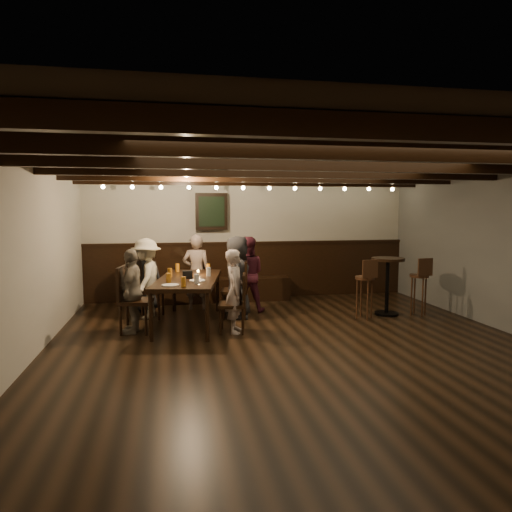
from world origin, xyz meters
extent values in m
plane|color=black|center=(0.00, 0.00, 0.00)|extent=(7.00, 7.00, 0.00)
plane|color=black|center=(0.00, 0.00, 2.40)|extent=(7.00, 7.00, 0.00)
plane|color=beige|center=(0.00, 3.50, 1.20)|extent=(6.50, 0.00, 6.50)
plane|color=beige|center=(-3.25, 0.00, 1.20)|extent=(0.00, 7.00, 7.00)
cube|color=black|center=(0.00, 3.46, 0.55)|extent=(6.50, 0.08, 1.10)
cube|color=black|center=(-0.80, 3.20, 0.23)|extent=(3.00, 0.45, 0.45)
cube|color=black|center=(-0.80, 3.40, 1.75)|extent=(0.62, 0.12, 0.72)
cube|color=black|center=(-0.80, 3.33, 1.75)|extent=(0.50, 0.02, 0.58)
cube|color=black|center=(0.00, -2.90, 2.31)|extent=(6.50, 0.10, 0.16)
cube|color=black|center=(0.00, -1.74, 2.31)|extent=(6.50, 0.10, 0.16)
cube|color=black|center=(0.00, -0.58, 2.31)|extent=(6.50, 0.10, 0.16)
cube|color=black|center=(0.00, 0.58, 2.31)|extent=(6.50, 0.10, 0.16)
cube|color=black|center=(0.00, 1.74, 2.31)|extent=(6.50, 0.10, 0.16)
cube|color=black|center=(0.00, 2.90, 2.31)|extent=(6.50, 0.10, 0.16)
sphere|color=#FFE099|center=(-2.75, 2.88, 2.19)|extent=(0.07, 0.07, 0.07)
sphere|color=#FFE099|center=(-1.38, 2.88, 2.19)|extent=(0.07, 0.07, 0.07)
sphere|color=#FFE099|center=(0.00, 2.88, 2.19)|extent=(0.07, 0.07, 0.07)
sphere|color=#FFE099|center=(1.38, 2.88, 2.19)|extent=(0.07, 0.07, 0.07)
sphere|color=#FFE099|center=(2.75, 2.88, 2.19)|extent=(0.07, 0.07, 0.07)
cube|color=black|center=(-1.34, 1.49, 0.71)|extent=(1.22, 2.09, 0.06)
cylinder|color=black|center=(-1.89, 0.65, 0.34)|extent=(0.06, 0.06, 0.68)
cylinder|color=black|center=(-1.56, 2.46, 0.34)|extent=(0.06, 0.06, 0.68)
cylinder|color=black|center=(-1.13, 0.51, 0.34)|extent=(0.06, 0.06, 0.68)
cylinder|color=black|center=(-0.80, 2.33, 0.34)|extent=(0.06, 0.06, 0.68)
cube|color=black|center=(-1.95, 2.06, 0.45)|extent=(0.51, 0.51, 0.05)
cube|color=black|center=(-2.15, 2.09, 0.72)|extent=(0.12, 0.44, 0.48)
cube|color=black|center=(-2.11, 1.17, 0.46)|extent=(0.52, 0.52, 0.05)
cube|color=black|center=(-2.31, 1.21, 0.73)|extent=(0.12, 0.45, 0.49)
cube|color=black|center=(-0.57, 1.81, 0.45)|extent=(0.50, 0.50, 0.05)
cube|color=black|center=(-0.38, 1.77, 0.71)|extent=(0.12, 0.43, 0.47)
cube|color=black|center=(-0.74, 0.92, 0.41)|extent=(0.46, 0.46, 0.05)
cube|color=black|center=(-0.56, 0.89, 0.65)|extent=(0.11, 0.39, 0.43)
imported|color=black|center=(-2.07, 2.53, 0.63)|extent=(0.68, 0.50, 1.26)
imported|color=slate|center=(-1.16, 2.52, 0.68)|extent=(0.54, 0.41, 1.36)
imported|color=#5A1F2E|center=(-0.30, 2.21, 0.66)|extent=(0.72, 0.61, 1.32)
imported|color=#B8B29C|center=(-2.00, 2.06, 0.66)|extent=(0.64, 0.93, 1.33)
imported|color=gray|center=(-2.16, 1.18, 0.62)|extent=(0.42, 0.76, 1.23)
imported|color=#242426|center=(-0.53, 1.80, 0.68)|extent=(0.54, 0.73, 1.36)
imported|color=#BBA69E|center=(-0.69, 0.91, 0.61)|extent=(0.37, 0.49, 1.22)
cylinder|color=#BF7219|center=(-1.49, 2.23, 0.81)|extent=(0.07, 0.07, 0.14)
cylinder|color=#BF7219|center=(-0.98, 2.08, 0.81)|extent=(0.07, 0.07, 0.14)
cylinder|color=#BF7219|center=(-1.62, 1.64, 0.81)|extent=(0.07, 0.07, 0.14)
cylinder|color=silver|center=(-1.01, 1.63, 0.81)|extent=(0.07, 0.07, 0.14)
cylinder|color=#BF7219|center=(-1.64, 1.08, 0.81)|extent=(0.07, 0.07, 0.14)
cylinder|color=silver|center=(-1.25, 0.91, 0.81)|extent=(0.07, 0.07, 0.14)
cylinder|color=#BF7219|center=(-1.44, 0.69, 0.81)|extent=(0.07, 0.07, 0.14)
cylinder|color=white|center=(-1.62, 0.83, 0.74)|extent=(0.24, 0.24, 0.01)
cylinder|color=white|center=(-1.22, 1.16, 0.74)|extent=(0.24, 0.24, 0.01)
cube|color=black|center=(-1.35, 1.44, 0.80)|extent=(0.15, 0.10, 0.12)
cylinder|color=beige|center=(-1.17, 1.76, 0.76)|extent=(0.05, 0.05, 0.05)
cylinder|color=black|center=(2.01, 1.53, 0.02)|extent=(0.40, 0.40, 0.04)
cylinder|color=black|center=(2.01, 1.53, 0.48)|extent=(0.06, 0.06, 0.92)
cylinder|color=black|center=(2.01, 1.53, 0.96)|extent=(0.55, 0.55, 0.05)
cylinder|color=#342210|center=(1.51, 1.33, 0.68)|extent=(0.31, 0.31, 0.05)
cube|color=#342210|center=(1.53, 1.18, 0.85)|extent=(0.28, 0.07, 0.29)
cylinder|color=#342210|center=(2.51, 1.38, 0.68)|extent=(0.31, 0.31, 0.05)
cube|color=#342210|center=(2.53, 1.23, 0.85)|extent=(0.28, 0.06, 0.29)
camera|label=1|loc=(-1.61, -5.58, 1.82)|focal=32.00mm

